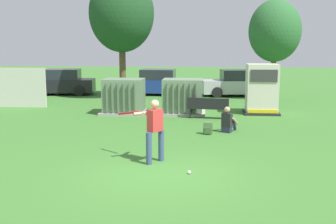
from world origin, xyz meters
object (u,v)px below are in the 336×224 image
at_px(generator_enclosure, 262,89).
at_px(sports_ball, 189,172).
at_px(park_bench, 208,106).
at_px(batter, 154,127).
at_px(transformer_west, 124,97).
at_px(backpack, 208,128).
at_px(parked_car_leftmost, 61,83).
at_px(transformer_mid_west, 183,97).
at_px(parked_car_left_of_center, 156,83).
at_px(seated_spectator, 228,122).
at_px(parked_car_right_of_center, 237,84).

distance_m(generator_enclosure, sports_ball, 9.96).
xyz_separation_m(park_bench, batter, (-1.54, -6.89, 0.44)).
bearing_deg(park_bench, generator_enclosure, 32.44).
distance_m(generator_enclosure, batter, 9.36).
xyz_separation_m(transformer_west, sports_ball, (3.35, -8.85, -0.74)).
height_order(transformer_west, generator_enclosure, generator_enclosure).
relative_size(backpack, parked_car_leftmost, 0.10).
xyz_separation_m(transformer_mid_west, park_bench, (1.17, -1.13, -0.25)).
bearing_deg(generator_enclosure, transformer_mid_west, -173.04).
bearing_deg(parked_car_leftmost, transformer_mid_west, -39.96).
bearing_deg(parked_car_left_of_center, transformer_west, -95.20).
relative_size(transformer_west, backpack, 4.77).
relative_size(seated_spectator, backpack, 2.19).
xyz_separation_m(generator_enclosure, sports_ball, (-2.99, -9.44, -1.09)).
xyz_separation_m(transformer_west, parked_car_left_of_center, (0.66, 7.28, -0.04)).
xyz_separation_m(seated_spectator, parked_car_left_of_center, (-3.93, 10.97, 0.38)).
bearing_deg(transformer_west, sports_ball, -69.27).
bearing_deg(sports_ball, generator_enclosure, 72.39).
bearing_deg(batter, transformer_mid_west, 87.34).
distance_m(transformer_west, generator_enclosure, 6.38).
bearing_deg(parked_car_right_of_center, transformer_west, -128.26).
bearing_deg(parked_car_right_of_center, transformer_mid_west, -112.87).
bearing_deg(transformer_west, parked_car_leftmost, 127.89).
xyz_separation_m(generator_enclosure, backpack, (-2.50, -4.74, -0.92)).
xyz_separation_m(generator_enclosure, parked_car_leftmost, (-11.73, 6.33, -0.38)).
bearing_deg(sports_ball, parked_car_right_of_center, 81.71).
bearing_deg(transformer_mid_west, parked_car_left_of_center, 105.96).
bearing_deg(transformer_west, parked_car_left_of_center, 84.80).
bearing_deg(transformer_mid_west, backpack, -75.14).
bearing_deg(seated_spectator, park_bench, 104.82).
bearing_deg(sports_ball, transformer_mid_west, 94.10).
height_order(transformer_mid_west, seated_spectator, transformer_mid_west).
relative_size(transformer_west, transformer_mid_west, 1.00).
bearing_deg(backpack, transformer_west, 132.77).
height_order(transformer_west, batter, batter).
relative_size(generator_enclosure, parked_car_left_of_center, 0.54).
distance_m(park_bench, batter, 7.07).
bearing_deg(transformer_mid_west, park_bench, -43.99).
height_order(transformer_west, backpack, transformer_west).
distance_m(seated_spectator, parked_car_leftmost, 14.56).
height_order(park_bench, backpack, park_bench).
distance_m(batter, backpack, 4.08).
distance_m(parked_car_left_of_center, parked_car_right_of_center, 5.03).
distance_m(batter, parked_car_right_of_center, 15.46).
height_order(generator_enclosure, backpack, generator_enclosure).
height_order(generator_enclosure, parked_car_right_of_center, generator_enclosure).
height_order(backpack, parked_car_left_of_center, parked_car_left_of_center).
height_order(backpack, parked_car_leftmost, parked_car_leftmost).
bearing_deg(parked_car_leftmost, parked_car_left_of_center, 3.46).
height_order(transformer_west, park_bench, transformer_west).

